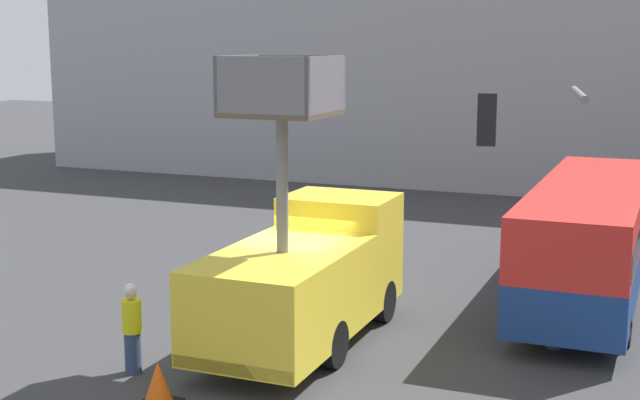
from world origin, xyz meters
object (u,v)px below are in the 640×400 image
Objects in this scene: road_worker_directing at (556,304)px; utility_truck at (305,273)px; road_worker_near_truck at (132,328)px; city_bus at (590,232)px; traffic_cone_mid_road at (158,384)px; traffic_light_pole at (598,188)px.

utility_truck is at bearing 17.39° from road_worker_directing.
road_worker_near_truck is at bearing -129.84° from utility_truck.
city_bus is 12.96× the size of traffic_cone_mid_road.
traffic_light_pole is at bearing 21.54° from traffic_cone_mid_road.
road_worker_directing is 8.34m from traffic_cone_mid_road.
city_bus is at bearing -95.03° from road_worker_directing.
city_bus is at bearing 46.81° from utility_truck.
road_worker_directing is 2.44× the size of traffic_cone_mid_road.
road_worker_directing is (4.97, 1.67, -0.58)m from utility_truck.
traffic_light_pole is at bearing 173.59° from city_bus.
city_bus reaches higher than road_worker_near_truck.
city_bus is 1.76× the size of traffic_light_pole.
utility_truck is 8.09× the size of traffic_cone_mid_road.
traffic_light_pole is (0.69, -6.77, 2.17)m from city_bus.
utility_truck is 6.49m from traffic_light_pole.
utility_truck is 3.31× the size of road_worker_directing.
traffic_light_pole reaches higher than road_worker_near_truck.
road_worker_directing reaches higher than traffic_cone_mid_road.
road_worker_directing is (-0.95, 2.88, -2.94)m from traffic_light_pole.
road_worker_directing is at bearing 108.31° from traffic_light_pole.
utility_truck reaches higher than traffic_cone_mid_road.
traffic_cone_mid_road is (-6.10, -5.66, -0.60)m from road_worker_directing.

